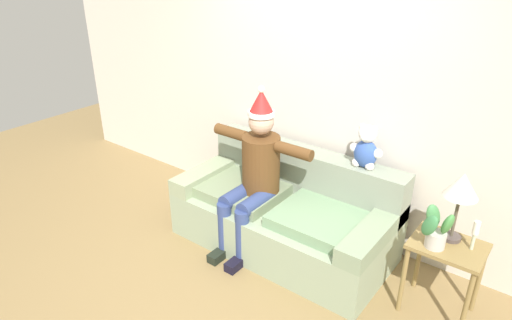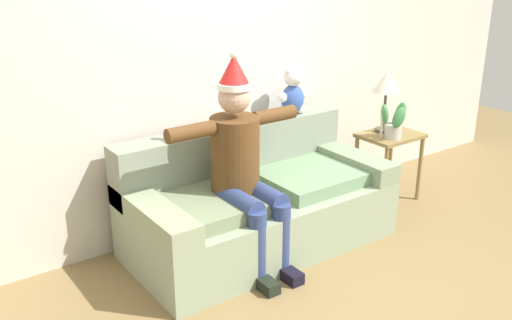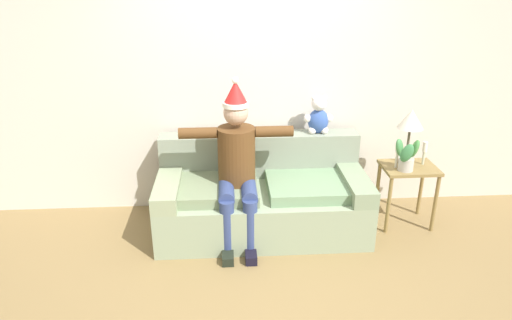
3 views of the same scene
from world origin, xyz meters
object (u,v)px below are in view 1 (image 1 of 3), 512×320
Objects in this scene: couch at (286,213)px; candle_short at (475,232)px; teddy_bear at (366,148)px; side_table at (446,257)px; table_lamp at (462,188)px; candle_tall at (432,219)px; potted_plant at (436,229)px; person_seated at (255,171)px.

candle_short is (1.56, 0.01, 0.43)m from couch.
teddy_bear is 1.04m from side_table.
table_lamp is 0.30m from candle_tall.
table_lamp reaches higher than side_table.
table_lamp reaches higher than couch.
candle_tall reaches higher than couch.
teddy_bear is 0.81m from candle_tall.
candle_short is (0.23, 0.14, 0.00)m from potted_plant.
person_seated reaches higher than table_lamp.
side_table is at bearing 4.94° from person_seated.
candle_tall is (-0.14, -0.02, 0.28)m from side_table.
teddy_bear reaches higher than candle_tall.
candle_short is (1.79, 0.18, 0.00)m from person_seated.
potted_plant is (1.33, -0.12, 0.43)m from couch.
candle_tall is (1.27, -0.05, 0.45)m from couch.
couch is 0.95m from teddy_bear.
side_table is 0.54m from table_lamp.
person_seated is at bearing -144.06° from couch.
table_lamp is 2.34× the size of candle_short.
table_lamp is at bearing 97.38° from side_table.
teddy_bear is 0.90m from potted_plant.
table_lamp is at bearing 37.11° from candle_tall.
person_seated is 1.67m from table_lamp.
person_seated reaches higher than candle_tall.
potted_plant is at bearing 1.73° from person_seated.
potted_plant is at bearing -131.03° from side_table.
teddy_bear is 1.67× the size of candle_short.
teddy_bear reaches higher than table_lamp.
teddy_bear is (0.81, 0.46, 0.27)m from person_seated.
candle_tall is at bearing -168.15° from candle_short.
side_table is 1.94× the size of potted_plant.
table_lamp is 2.06× the size of candle_tall.
potted_plant is 1.38× the size of candle_short.
side_table is 2.35× the size of candle_tall.
teddy_bear is at bearing 153.77° from candle_tall.
potted_plant reaches higher than couch.
potted_plant is (1.57, 0.05, 0.00)m from person_seated.
candle_short is (0.14, 0.04, 0.26)m from side_table.
candle_short is at bearing 15.63° from side_table.
couch is 1.40m from potted_plant.
person_seated is 1.80m from candle_short.
couch is 5.12× the size of teddy_bear.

